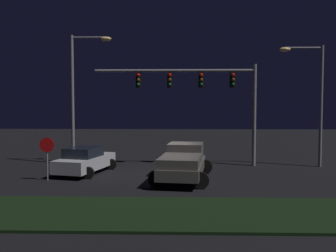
{
  "coord_description": "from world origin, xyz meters",
  "views": [
    {
      "loc": [
        0.44,
        -20.23,
        3.84
      ],
      "look_at": [
        -0.11,
        0.62,
        2.69
      ],
      "focal_mm": 38.85,
      "sensor_mm": 36.0,
      "label": 1
    }
  ],
  "objects_px": {
    "pickup_truck": "(183,160)",
    "stop_sign": "(47,150)",
    "car_sedan": "(85,160)",
    "traffic_signal_gantry": "(202,87)",
    "street_lamp_right": "(312,90)",
    "street_lamp_left": "(80,84)"
  },
  "relations": [
    {
      "from": "street_lamp_left",
      "to": "pickup_truck",
      "type": "bearing_deg",
      "value": -35.12
    },
    {
      "from": "pickup_truck",
      "to": "car_sedan",
      "type": "distance_m",
      "value": 5.82
    },
    {
      "from": "traffic_signal_gantry",
      "to": "street_lamp_right",
      "type": "relative_size",
      "value": 1.35
    },
    {
      "from": "traffic_signal_gantry",
      "to": "street_lamp_left",
      "type": "height_order",
      "value": "street_lamp_left"
    },
    {
      "from": "street_lamp_left",
      "to": "stop_sign",
      "type": "relative_size",
      "value": 3.77
    },
    {
      "from": "street_lamp_left",
      "to": "car_sedan",
      "type": "bearing_deg",
      "value": -71.38
    },
    {
      "from": "street_lamp_left",
      "to": "street_lamp_right",
      "type": "relative_size",
      "value": 1.1
    },
    {
      "from": "car_sedan",
      "to": "street_lamp_left",
      "type": "bearing_deg",
      "value": 32.06
    },
    {
      "from": "traffic_signal_gantry",
      "to": "stop_sign",
      "type": "bearing_deg",
      "value": -149.06
    },
    {
      "from": "car_sedan",
      "to": "street_lamp_left",
      "type": "distance_m",
      "value": 5.6
    },
    {
      "from": "pickup_truck",
      "to": "car_sedan",
      "type": "xyz_separation_m",
      "value": [
        -5.6,
        1.57,
        -0.26
      ]
    },
    {
      "from": "car_sedan",
      "to": "street_lamp_right",
      "type": "xyz_separation_m",
      "value": [
        13.71,
        2.63,
        4.12
      ]
    },
    {
      "from": "pickup_truck",
      "to": "street_lamp_right",
      "type": "distance_m",
      "value": 9.92
    },
    {
      "from": "stop_sign",
      "to": "street_lamp_left",
      "type": "bearing_deg",
      "value": 85.79
    },
    {
      "from": "traffic_signal_gantry",
      "to": "street_lamp_left",
      "type": "relative_size",
      "value": 1.23
    },
    {
      "from": "traffic_signal_gantry",
      "to": "street_lamp_left",
      "type": "bearing_deg",
      "value": 178.24
    },
    {
      "from": "pickup_truck",
      "to": "street_lamp_left",
      "type": "xyz_separation_m",
      "value": [
        -6.64,
        4.67,
        4.28
      ]
    },
    {
      "from": "stop_sign",
      "to": "car_sedan",
      "type": "bearing_deg",
      "value": 55.49
    },
    {
      "from": "pickup_truck",
      "to": "stop_sign",
      "type": "height_order",
      "value": "stop_sign"
    },
    {
      "from": "pickup_truck",
      "to": "street_lamp_left",
      "type": "bearing_deg",
      "value": 62.39
    },
    {
      "from": "pickup_truck",
      "to": "stop_sign",
      "type": "distance_m",
      "value": 7.06
    },
    {
      "from": "pickup_truck",
      "to": "car_sedan",
      "type": "relative_size",
      "value": 1.2
    }
  ]
}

